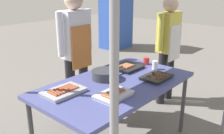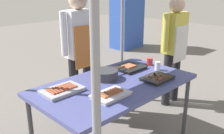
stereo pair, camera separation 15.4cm
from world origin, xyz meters
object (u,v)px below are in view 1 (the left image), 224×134
(tray_spring_rolls, at_px, (127,67))
(drink_cup_near_edge, at_px, (155,65))
(tray_pork_links, at_px, (64,91))
(drink_cup_by_wok, at_px, (146,61))
(cooking_wok, at_px, (105,74))
(tray_meat_skewers, at_px, (156,77))
(neighbor_stall_left, at_px, (116,9))
(stall_table, at_px, (116,87))
(customer_nearby, at_px, (168,43))
(tray_grilled_sausages, at_px, (114,95))
(vendor_woman, at_px, (76,46))

(tray_spring_rolls, distance_m, drink_cup_near_edge, 0.32)
(tray_pork_links, height_order, drink_cup_by_wok, drink_cup_by_wok)
(tray_spring_rolls, height_order, drink_cup_by_wok, drink_cup_by_wok)
(tray_spring_rolls, height_order, cooking_wok, cooking_wok)
(tray_meat_skewers, relative_size, neighbor_stall_left, 0.15)
(drink_cup_by_wok, height_order, neighbor_stall_left, neighbor_stall_left)
(stall_table, xyz_separation_m, cooking_wok, (-0.00, 0.15, 0.10))
(tray_pork_links, bearing_deg, drink_cup_by_wok, -3.38)
(stall_table, distance_m, neighbor_stall_left, 4.52)
(tray_meat_skewers, bearing_deg, customer_nearby, 23.60)
(tray_pork_links, height_order, customer_nearby, customer_nearby)
(tray_grilled_sausages, distance_m, tray_meat_skewers, 0.62)
(tray_grilled_sausages, height_order, tray_spring_rolls, tray_grilled_sausages)
(tray_grilled_sausages, distance_m, drink_cup_by_wok, 1.01)
(stall_table, distance_m, vendor_woman, 0.88)
(stall_table, height_order, tray_meat_skewers, tray_meat_skewers)
(drink_cup_near_edge, bearing_deg, tray_pork_links, 167.30)
(stall_table, bearing_deg, tray_pork_links, 160.59)
(tray_spring_rolls, relative_size, drink_cup_by_wok, 3.85)
(customer_nearby, bearing_deg, tray_spring_rolls, -179.42)
(drink_cup_by_wok, xyz_separation_m, vendor_woman, (-0.49, 0.71, 0.16))
(stall_table, xyz_separation_m, tray_spring_rolls, (0.41, 0.18, 0.07))
(tray_grilled_sausages, relative_size, tray_meat_skewers, 1.05)
(drink_cup_near_edge, bearing_deg, vendor_woman, 114.08)
(cooking_wok, relative_size, vendor_woman, 0.27)
(neighbor_stall_left, bearing_deg, customer_nearby, -127.15)
(cooking_wok, bearing_deg, tray_grilled_sausages, -126.88)
(tray_meat_skewers, xyz_separation_m, tray_pork_links, (-0.86, 0.42, 0.00))
(tray_pork_links, bearing_deg, vendor_woman, 42.25)
(tray_grilled_sausages, xyz_separation_m, cooking_wok, (0.26, 0.35, 0.03))
(stall_table, height_order, tray_spring_rolls, tray_spring_rolls)
(vendor_woman, relative_size, neighbor_stall_left, 0.77)
(tray_meat_skewers, height_order, cooking_wok, cooking_wok)
(tray_grilled_sausages, relative_size, tray_spring_rolls, 1.01)
(tray_meat_skewers, distance_m, cooking_wok, 0.53)
(tray_spring_rolls, relative_size, vendor_woman, 0.20)
(tray_pork_links, bearing_deg, cooking_wok, -3.09)
(tray_spring_rolls, bearing_deg, customer_nearby, 0.58)
(drink_cup_by_wok, height_order, customer_nearby, customer_nearby)
(customer_nearby, distance_m, neighbor_stall_left, 3.43)
(stall_table, distance_m, cooking_wok, 0.18)
(tray_spring_rolls, xyz_separation_m, neighbor_stall_left, (3.02, 2.74, 0.28))
(stall_table, relative_size, cooking_wok, 3.76)
(tray_grilled_sausages, relative_size, drink_cup_by_wok, 3.88)
(tray_grilled_sausages, bearing_deg, drink_cup_near_edge, 8.53)
(tray_grilled_sausages, bearing_deg, cooking_wok, 53.12)
(tray_grilled_sausages, height_order, neighbor_stall_left, neighbor_stall_left)
(cooking_wok, bearing_deg, drink_cup_by_wok, -3.58)
(drink_cup_by_wok, relative_size, vendor_woman, 0.05)
(drink_cup_near_edge, bearing_deg, customer_nearby, 19.17)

